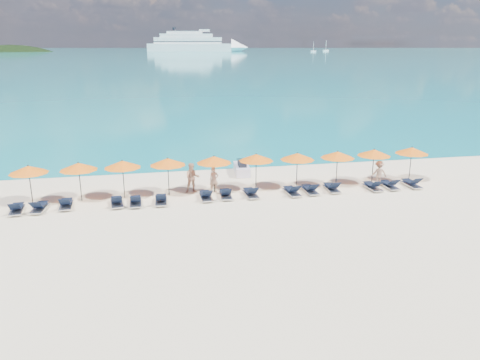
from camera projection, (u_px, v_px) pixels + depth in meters
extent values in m
plane|color=beige|center=(252.00, 218.00, 23.95)|extent=(1400.00, 1400.00, 0.00)
cube|color=#1FA9B2|center=(146.00, 50.00, 644.91)|extent=(1600.00, 1300.00, 0.01)
ellipsoid|color=black|center=(14.00, 84.00, 532.07)|extent=(162.00, 126.00, 85.50)
cube|color=white|center=(190.00, 48.00, 543.13)|extent=(98.21, 37.21, 8.79)
cone|color=white|center=(240.00, 48.00, 542.64)|extent=(22.92, 22.92, 19.33)
cube|color=white|center=(188.00, 40.00, 540.93)|extent=(78.75, 30.63, 7.03)
cube|color=white|center=(186.00, 36.00, 539.47)|extent=(61.36, 25.31, 4.39)
cube|color=white|center=(185.00, 32.00, 538.50)|extent=(41.90, 18.72, 3.08)
cube|color=black|center=(188.00, 42.00, 541.30)|extent=(79.73, 31.00, 0.79)
cube|color=black|center=(188.00, 39.00, 540.44)|extent=(77.77, 30.26, 0.79)
cylinder|color=black|center=(174.00, 29.00, 537.61)|extent=(3.87, 3.87, 4.83)
cube|color=white|center=(326.00, 51.00, 544.99)|extent=(6.81, 2.27, 1.82)
cylinder|color=white|center=(326.00, 45.00, 543.33)|extent=(0.41, 0.41, 11.35)
cube|color=white|center=(313.00, 51.00, 512.52)|extent=(5.92, 1.97, 1.58)
cylinder|color=white|center=(314.00, 46.00, 511.08)|extent=(0.36, 0.36, 9.86)
cube|color=silver|center=(242.00, 169.00, 32.16)|extent=(1.18, 2.60, 0.58)
cube|color=black|center=(242.00, 164.00, 31.84)|extent=(0.62, 1.10, 0.37)
cylinder|color=black|center=(241.00, 159.00, 32.60)|extent=(0.58, 0.12, 0.06)
imported|color=tan|center=(214.00, 180.00, 28.03)|extent=(0.62, 0.47, 1.54)
imported|color=tan|center=(192.00, 178.00, 27.92)|extent=(0.89, 0.51, 1.82)
imported|color=tan|center=(379.00, 173.00, 29.32)|extent=(1.07, 0.58, 1.60)
cylinder|color=black|center=(31.00, 186.00, 25.74)|extent=(0.05, 0.05, 2.20)
cone|color=orange|center=(28.00, 169.00, 25.48)|extent=(2.10, 2.10, 0.42)
sphere|color=black|center=(28.00, 166.00, 25.42)|extent=(0.08, 0.08, 0.08)
cylinder|color=black|center=(80.00, 182.00, 26.38)|extent=(0.05, 0.05, 2.20)
cone|color=orange|center=(78.00, 166.00, 26.12)|extent=(2.10, 2.10, 0.42)
sphere|color=black|center=(78.00, 163.00, 26.06)|extent=(0.08, 0.08, 0.08)
cylinder|color=black|center=(124.00, 180.00, 26.87)|extent=(0.05, 0.05, 2.20)
cone|color=orange|center=(122.00, 164.00, 26.61)|extent=(2.10, 2.10, 0.42)
sphere|color=black|center=(122.00, 160.00, 26.55)|extent=(0.08, 0.08, 0.08)
cylinder|color=black|center=(168.00, 177.00, 27.42)|extent=(0.05, 0.05, 2.20)
cone|color=orange|center=(168.00, 162.00, 27.16)|extent=(2.10, 2.10, 0.42)
sphere|color=black|center=(168.00, 158.00, 27.10)|extent=(0.08, 0.08, 0.08)
cylinder|color=black|center=(214.00, 175.00, 27.92)|extent=(0.05, 0.05, 2.20)
cone|color=orange|center=(214.00, 160.00, 27.66)|extent=(2.10, 2.10, 0.42)
sphere|color=black|center=(214.00, 156.00, 27.60)|extent=(0.08, 0.08, 0.08)
cylinder|color=black|center=(256.00, 172.00, 28.44)|extent=(0.05, 0.05, 2.20)
cone|color=orange|center=(256.00, 157.00, 28.18)|extent=(2.10, 2.10, 0.42)
sphere|color=black|center=(256.00, 154.00, 28.12)|extent=(0.08, 0.08, 0.08)
cylinder|color=black|center=(297.00, 171.00, 28.70)|extent=(0.05, 0.05, 2.20)
cone|color=orange|center=(297.00, 156.00, 28.44)|extent=(2.10, 2.10, 0.42)
sphere|color=black|center=(298.00, 153.00, 28.38)|extent=(0.08, 0.08, 0.08)
cylinder|color=black|center=(337.00, 169.00, 29.14)|extent=(0.05, 0.05, 2.20)
cone|color=orange|center=(338.00, 155.00, 28.89)|extent=(2.10, 2.10, 0.42)
sphere|color=black|center=(338.00, 151.00, 28.82)|extent=(0.08, 0.08, 0.08)
cylinder|color=black|center=(373.00, 167.00, 29.69)|extent=(0.05, 0.05, 2.20)
cone|color=orange|center=(374.00, 153.00, 29.44)|extent=(2.10, 2.10, 0.42)
sphere|color=black|center=(374.00, 149.00, 29.37)|extent=(0.08, 0.08, 0.08)
cylinder|color=black|center=(410.00, 164.00, 30.29)|extent=(0.05, 0.05, 2.20)
cone|color=orange|center=(412.00, 150.00, 30.03)|extent=(2.10, 2.10, 0.42)
sphere|color=black|center=(412.00, 147.00, 29.97)|extent=(0.08, 0.08, 0.08)
cube|color=silver|center=(17.00, 210.00, 24.75)|extent=(0.78, 1.75, 0.06)
cube|color=black|center=(17.00, 206.00, 24.93)|extent=(0.65, 1.15, 0.04)
cube|color=black|center=(14.00, 206.00, 24.13)|extent=(0.60, 0.59, 0.43)
cube|color=silver|center=(40.00, 208.00, 25.00)|extent=(0.76, 1.75, 0.06)
cube|color=black|center=(41.00, 204.00, 25.19)|extent=(0.64, 1.14, 0.04)
cube|color=black|center=(35.00, 205.00, 24.36)|extent=(0.59, 0.58, 0.43)
cube|color=silver|center=(66.00, 205.00, 25.49)|extent=(0.70, 1.73, 0.06)
cube|color=black|center=(66.00, 201.00, 25.68)|extent=(0.60, 1.13, 0.04)
cube|color=black|center=(64.00, 201.00, 24.86)|extent=(0.58, 0.56, 0.43)
cube|color=silver|center=(117.00, 203.00, 25.82)|extent=(0.79, 1.75, 0.06)
cube|color=black|center=(116.00, 199.00, 26.00)|extent=(0.66, 1.15, 0.04)
cube|color=black|center=(117.00, 199.00, 25.20)|extent=(0.60, 0.59, 0.43)
cube|color=silver|center=(136.00, 203.00, 25.91)|extent=(0.64, 1.71, 0.06)
cube|color=black|center=(135.00, 199.00, 26.10)|extent=(0.56, 1.11, 0.04)
cube|color=black|center=(135.00, 199.00, 25.28)|extent=(0.56, 0.54, 0.43)
cube|color=silver|center=(161.00, 201.00, 26.18)|extent=(0.71, 1.73, 0.06)
cube|color=black|center=(161.00, 197.00, 26.37)|extent=(0.61, 1.13, 0.04)
cube|color=black|center=(161.00, 197.00, 25.54)|extent=(0.58, 0.57, 0.43)
cube|color=silver|center=(206.00, 197.00, 26.87)|extent=(0.65, 1.71, 0.06)
cube|color=black|center=(205.00, 193.00, 27.06)|extent=(0.57, 1.11, 0.04)
cube|color=black|center=(207.00, 193.00, 26.24)|extent=(0.56, 0.55, 0.43)
cube|color=silver|center=(226.00, 195.00, 27.17)|extent=(0.72, 1.73, 0.06)
cube|color=black|center=(225.00, 191.00, 27.36)|extent=(0.62, 1.13, 0.04)
cube|color=black|center=(227.00, 191.00, 26.53)|extent=(0.58, 0.57, 0.43)
cube|color=silver|center=(251.00, 194.00, 27.37)|extent=(0.68, 1.72, 0.06)
cube|color=black|center=(250.00, 190.00, 27.56)|extent=(0.59, 1.12, 0.04)
cube|color=black|center=(253.00, 190.00, 26.74)|extent=(0.57, 0.56, 0.43)
cube|color=silver|center=(292.00, 192.00, 27.70)|extent=(0.70, 1.73, 0.06)
cube|color=black|center=(291.00, 189.00, 27.89)|extent=(0.60, 1.13, 0.04)
cube|color=black|center=(295.00, 188.00, 27.07)|extent=(0.58, 0.56, 0.43)
cube|color=silver|center=(310.00, 191.00, 28.01)|extent=(0.62, 1.70, 0.06)
cube|color=black|center=(309.00, 187.00, 28.20)|extent=(0.55, 1.10, 0.04)
cube|color=black|center=(313.00, 187.00, 27.38)|extent=(0.55, 0.54, 0.43)
cube|color=silver|center=(332.00, 189.00, 28.38)|extent=(0.72, 1.73, 0.06)
cube|color=black|center=(330.00, 185.00, 28.57)|extent=(0.61, 1.13, 0.04)
cube|color=black|center=(335.00, 185.00, 27.74)|extent=(0.58, 0.57, 0.43)
cube|color=silver|center=(372.00, 187.00, 28.66)|extent=(0.64, 1.71, 0.06)
cube|color=black|center=(371.00, 184.00, 28.85)|extent=(0.56, 1.11, 0.04)
cube|color=black|center=(377.00, 184.00, 28.02)|extent=(0.56, 0.54, 0.43)
cube|color=silver|center=(389.00, 186.00, 28.95)|extent=(0.63, 1.70, 0.06)
cube|color=black|center=(387.00, 182.00, 29.14)|extent=(0.55, 1.10, 0.04)
cube|color=black|center=(394.00, 182.00, 28.32)|extent=(0.55, 0.54, 0.43)
cube|color=silver|center=(411.00, 185.00, 29.23)|extent=(0.62, 1.70, 0.06)
cube|color=black|center=(409.00, 181.00, 29.42)|extent=(0.55, 1.10, 0.04)
cube|color=black|center=(417.00, 181.00, 28.60)|extent=(0.55, 0.54, 0.43)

